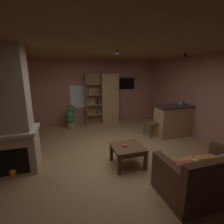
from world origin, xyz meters
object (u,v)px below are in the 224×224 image
(coffee_table, at_px, (128,150))
(bookshelf_cabinet, at_px, (107,99))
(leather_couch, at_px, (203,178))
(wall_mounted_tv, at_px, (125,84))
(table_book_0, at_px, (125,145))
(tissue_box, at_px, (182,103))
(kitchen_bar_counter, at_px, (176,120))
(dining_chair, at_px, (154,120))
(stone_fireplace, at_px, (10,119))
(potted_floor_plant, at_px, (71,116))

(coffee_table, bearing_deg, bookshelf_cabinet, 82.67)
(leather_couch, distance_m, wall_mounted_tv, 4.88)
(leather_couch, xyz_separation_m, wall_mounted_tv, (0.37, 4.69, 1.29))
(table_book_0, bearing_deg, tissue_box, 27.47)
(bookshelf_cabinet, distance_m, wall_mounted_tv, 1.05)
(wall_mounted_tv, bearing_deg, coffee_table, -109.90)
(kitchen_bar_counter, bearing_deg, dining_chair, 168.68)
(bookshelf_cabinet, height_order, leather_couch, bookshelf_cabinet)
(stone_fireplace, distance_m, wall_mounted_tv, 4.70)
(kitchen_bar_counter, bearing_deg, bookshelf_cabinet, 132.05)
(wall_mounted_tv, bearing_deg, leather_couch, -94.53)
(leather_couch, relative_size, potted_floor_plant, 1.66)
(leather_couch, height_order, wall_mounted_tv, wall_mounted_tv)
(table_book_0, bearing_deg, stone_fireplace, 168.19)
(coffee_table, xyz_separation_m, potted_floor_plant, (-1.09, 2.97, 0.09))
(table_book_0, bearing_deg, dining_chair, 41.03)
(stone_fireplace, bearing_deg, tissue_box, 9.72)
(tissue_box, distance_m, wall_mounted_tv, 2.51)
(stone_fireplace, bearing_deg, leather_couch, -28.03)
(coffee_table, bearing_deg, stone_fireplace, 167.73)
(coffee_table, distance_m, potted_floor_plant, 3.16)
(bookshelf_cabinet, height_order, wall_mounted_tv, bookshelf_cabinet)
(stone_fireplace, height_order, wall_mounted_tv, stone_fireplace)
(potted_floor_plant, bearing_deg, table_book_0, -70.48)
(tissue_box, height_order, wall_mounted_tv, wall_mounted_tv)
(coffee_table, bearing_deg, tissue_box, 28.53)
(leather_couch, relative_size, wall_mounted_tv, 1.73)
(bookshelf_cabinet, bearing_deg, stone_fireplace, -135.32)
(tissue_box, bearing_deg, table_book_0, -152.53)
(bookshelf_cabinet, bearing_deg, kitchen_bar_counter, -47.95)
(dining_chair, bearing_deg, wall_mounted_tv, 96.87)
(potted_floor_plant, bearing_deg, dining_chair, -31.19)
(kitchen_bar_counter, xyz_separation_m, leather_couch, (-1.36, -2.46, -0.20))
(stone_fireplace, xyz_separation_m, dining_chair, (3.87, 0.88, -0.63))
(bookshelf_cabinet, height_order, coffee_table, bookshelf_cabinet)
(potted_floor_plant, bearing_deg, stone_fireplace, -117.30)
(table_book_0, bearing_deg, bookshelf_cabinet, 81.66)
(stone_fireplace, relative_size, leather_couch, 1.75)
(bookshelf_cabinet, distance_m, kitchen_bar_counter, 2.76)
(bookshelf_cabinet, bearing_deg, wall_mounted_tv, 14.11)
(leather_couch, height_order, dining_chair, dining_chair)
(bookshelf_cabinet, xyz_separation_m, tissue_box, (2.04, -1.92, 0.07))
(leather_couch, bearing_deg, tissue_box, 58.30)
(stone_fireplace, relative_size, table_book_0, 24.28)
(coffee_table, relative_size, table_book_0, 6.44)
(stone_fireplace, xyz_separation_m, bookshelf_cabinet, (2.78, 2.75, -0.16))
(kitchen_bar_counter, distance_m, dining_chair, 0.75)
(stone_fireplace, height_order, table_book_0, stone_fireplace)
(leather_couch, distance_m, table_book_0, 1.57)
(leather_couch, distance_m, dining_chair, 2.69)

